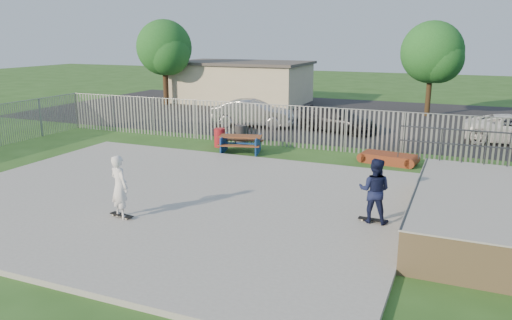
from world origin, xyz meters
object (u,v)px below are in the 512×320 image
at_px(car_dark, 337,119).
at_px(picnic_table, 241,144).
at_px(tree_left, 164,48).
at_px(skater_navy, 374,191).
at_px(trash_bin_grey, 241,135).
at_px(funbox, 388,159).
at_px(tree_mid, 432,52).
at_px(skater_white, 120,187).
at_px(trash_bin_red, 220,138).
at_px(car_silver, 253,113).

bearing_deg(car_dark, picnic_table, 170.73).
distance_m(picnic_table, tree_left, 17.69).
bearing_deg(picnic_table, skater_navy, -57.62).
bearing_deg(car_dark, skater_navy, -148.79).
bearing_deg(car_dark, trash_bin_grey, 159.39).
relative_size(funbox, trash_bin_grey, 2.19).
relative_size(car_dark, skater_navy, 2.51).
bearing_deg(tree_left, trash_bin_grey, -43.93).
xyz_separation_m(trash_bin_grey, skater_navy, (7.89, -8.27, 0.58)).
distance_m(tree_left, tree_mid, 19.03).
distance_m(trash_bin_grey, tree_left, 16.14).
relative_size(funbox, car_dark, 0.46).
relative_size(picnic_table, skater_white, 1.22).
bearing_deg(tree_mid, trash_bin_red, -121.42).
bearing_deg(funbox, car_dark, 129.58).
distance_m(picnic_table, skater_white, 9.25).
height_order(car_dark, skater_white, skater_white).
bearing_deg(trash_bin_red, picnic_table, -27.70).
xyz_separation_m(tree_mid, skater_white, (-6.44, -23.69, -3.07)).
relative_size(car_silver, tree_left, 0.74).
xyz_separation_m(funbox, trash_bin_red, (-7.95, 0.07, 0.24)).
bearing_deg(funbox, skater_white, -113.20).
relative_size(trash_bin_grey, skater_white, 0.53).
height_order(trash_bin_red, car_silver, car_silver).
relative_size(picnic_table, tree_mid, 0.36).
distance_m(trash_bin_red, car_silver, 5.55).
xyz_separation_m(trash_bin_grey, skater_white, (1.18, -10.73, 0.58)).
distance_m(funbox, skater_navy, 7.53).
height_order(funbox, car_silver, car_silver).
distance_m(trash_bin_red, skater_white, 10.19).
bearing_deg(car_silver, funbox, -133.25).
relative_size(tree_left, skater_white, 3.49).
bearing_deg(picnic_table, car_silver, 94.23).
distance_m(trash_bin_grey, skater_white, 10.81).
relative_size(picnic_table, trash_bin_grey, 2.29).
xyz_separation_m(car_dark, skater_navy, (4.40, -13.49, 0.38)).
bearing_deg(car_dark, skater_white, -175.10).
bearing_deg(funbox, trash_bin_grey, -178.48).
height_order(funbox, trash_bin_red, trash_bin_red).
height_order(trash_bin_grey, skater_navy, skater_navy).
bearing_deg(tree_mid, trash_bin_grey, -120.44).
bearing_deg(skater_navy, tree_left, -44.22).
bearing_deg(tree_mid, skater_navy, -89.28).
height_order(funbox, trash_bin_grey, trash_bin_grey).
height_order(trash_bin_grey, tree_left, tree_left).
bearing_deg(trash_bin_grey, funbox, -6.52).
xyz_separation_m(trash_bin_grey, tree_left, (-11.30, 10.88, 3.80)).
bearing_deg(picnic_table, funbox, -8.25).
bearing_deg(picnic_table, tree_mid, 50.11).
distance_m(picnic_table, trash_bin_red, 1.66).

